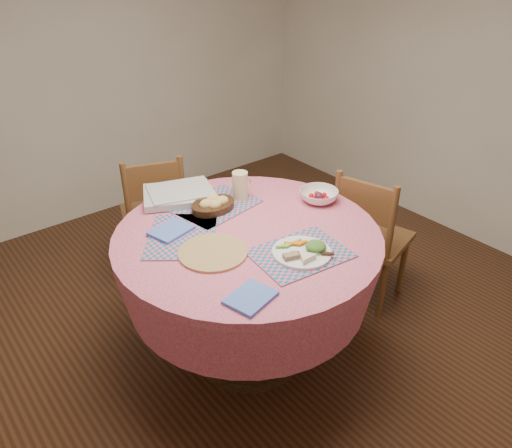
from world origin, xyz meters
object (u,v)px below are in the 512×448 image
(dining_table, at_px, (248,268))
(chair_right, at_px, (369,236))
(bread_bowl, at_px, (213,204))
(fruit_bowl, at_px, (319,196))
(dinner_plate, at_px, (304,251))
(latte_mug, at_px, (240,185))
(chair_back, at_px, (155,213))
(wicker_trivet, at_px, (213,252))

(dining_table, bearing_deg, chair_right, -4.27)
(bread_bowl, xyz_separation_m, fruit_bowl, (0.48, -0.26, -0.00))
(dinner_plate, distance_m, latte_mug, 0.60)
(chair_right, bearing_deg, latte_mug, 46.21)
(chair_back, relative_size, latte_mug, 5.86)
(bread_bowl, bearing_deg, dining_table, -90.87)
(chair_right, xyz_separation_m, chair_back, (-0.82, 1.01, -0.00))
(wicker_trivet, xyz_separation_m, latte_mug, (0.40, 0.33, 0.07))
(chair_right, relative_size, fruit_bowl, 3.80)
(bread_bowl, height_order, fruit_bowl, bread_bowl)
(chair_right, height_order, chair_back, chair_right)
(fruit_bowl, bearing_deg, bread_bowl, 151.32)
(chair_right, xyz_separation_m, dinner_plate, (-0.75, -0.23, 0.33))
(chair_back, relative_size, wicker_trivet, 2.82)
(wicker_trivet, xyz_separation_m, fruit_bowl, (0.70, 0.06, 0.02))
(dining_table, height_order, chair_back, chair_back)
(chair_back, xyz_separation_m, fruit_bowl, (0.47, -0.93, 0.34))
(chair_right, relative_size, bread_bowl, 3.70)
(chair_back, bearing_deg, bread_bowl, 109.35)
(dinner_plate, height_order, fruit_bowl, fruit_bowl)
(dining_table, relative_size, latte_mug, 8.59)
(chair_back, bearing_deg, chair_right, 148.97)
(bread_bowl, xyz_separation_m, latte_mug, (0.18, 0.01, 0.04))
(wicker_trivet, distance_m, dinner_plate, 0.39)
(dining_table, relative_size, dinner_plate, 4.88)
(dining_table, distance_m, dinner_plate, 0.37)
(bread_bowl, bearing_deg, fruit_bowl, -28.68)
(dining_table, relative_size, fruit_bowl, 5.54)
(chair_back, xyz_separation_m, latte_mug, (0.17, -0.66, 0.39))
(chair_back, height_order, wicker_trivet, chair_back)
(dinner_plate, xyz_separation_m, latte_mug, (0.11, 0.59, 0.06))
(dinner_plate, bearing_deg, bread_bowl, 97.17)
(chair_right, xyz_separation_m, wicker_trivet, (-1.05, 0.02, 0.31))
(chair_back, height_order, bread_bowl, chair_back)
(dining_table, distance_m, wicker_trivet, 0.30)
(chair_right, distance_m, fruit_bowl, 0.49)
(chair_back, bearing_deg, latte_mug, 124.53)
(wicker_trivet, distance_m, bread_bowl, 0.39)
(dinner_plate, relative_size, fruit_bowl, 1.13)
(latte_mug, bearing_deg, dining_table, -122.09)
(wicker_trivet, relative_size, bread_bowl, 1.30)
(wicker_trivet, height_order, latte_mug, latte_mug)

